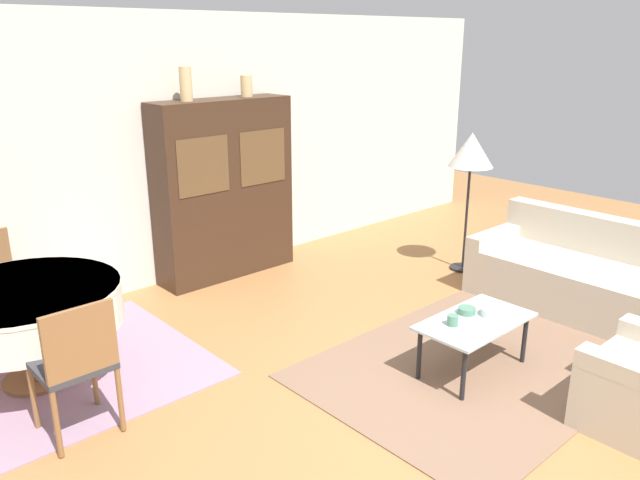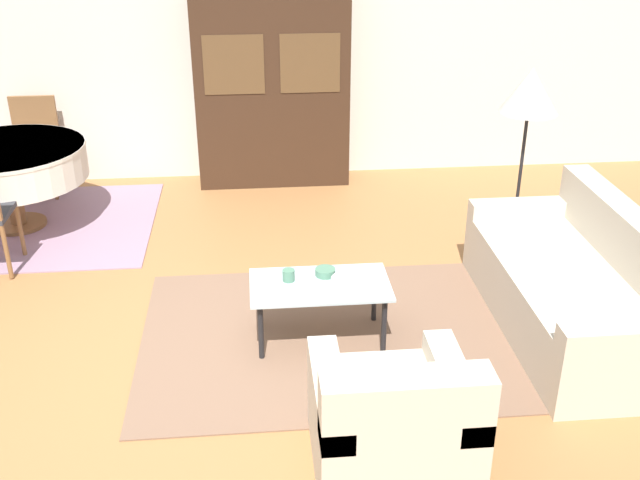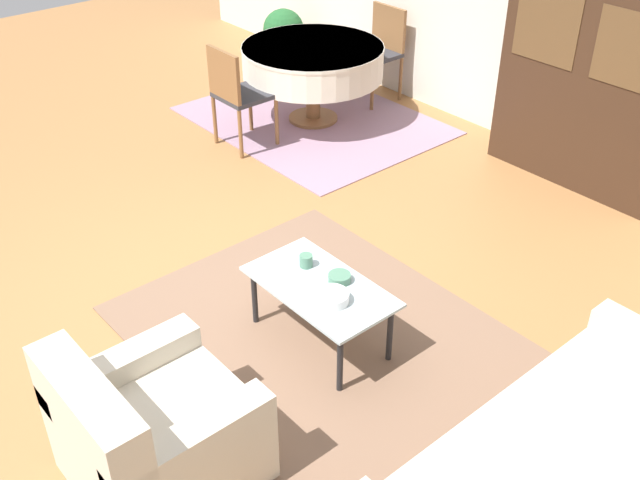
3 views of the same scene
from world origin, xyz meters
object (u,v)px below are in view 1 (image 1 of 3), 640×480
object	(u,v)px
couch	(584,278)
coffee_table	(475,326)
display_cabinet	(224,189)
dining_chair_near	(76,360)
cup	(453,320)
dining_table	(26,308)
vase_short	(246,86)
vase_tall	(186,84)
floor_lamp	(471,153)
bowl	(494,312)
bowl_small	(467,310)

from	to	relation	value
couch	coffee_table	size ratio (longest dim) A/B	2.15
display_cabinet	dining_chair_near	size ratio (longest dim) A/B	2.01
cup	dining_table	bearing A→B (deg)	139.03
coffee_table	vase_short	world-z (taller)	vase_short
dining_table	cup	bearing A→B (deg)	-40.97
couch	vase_tall	bearing A→B (deg)	37.87
floor_lamp	bowl	distance (m)	2.32
couch	coffee_table	world-z (taller)	couch
display_cabinet	dining_table	world-z (taller)	display_cabinet
coffee_table	vase_tall	distance (m)	3.48
coffee_table	bowl_small	distance (m)	0.14
dining_chair_near	bowl	distance (m)	2.98
vase_tall	cup	bearing A→B (deg)	-82.99
bowl_small	vase_tall	distance (m)	3.36
display_cabinet	bowl	size ratio (longest dim) A/B	9.54
coffee_table	floor_lamp	distance (m)	2.43
bowl	dining_table	bearing A→B (deg)	141.64
dining_table	floor_lamp	size ratio (longest dim) A/B	0.89
coffee_table	floor_lamp	bearing A→B (deg)	37.09
coffee_table	bowl_small	bearing A→B (deg)	67.83
couch	display_cabinet	distance (m)	3.66
bowl	vase_short	world-z (taller)	vase_short
cup	bowl	size ratio (longest dim) A/B	0.42
display_cabinet	vase_short	distance (m)	1.09
couch	vase_tall	world-z (taller)	vase_tall
bowl	floor_lamp	bearing A→B (deg)	40.83
dining_chair_near	cup	distance (m)	2.60
display_cabinet	vase_short	bearing A→B (deg)	0.16
couch	dining_table	size ratio (longest dim) A/B	1.48
coffee_table	bowl_small	xyz separation A→B (m)	(0.05, 0.11, 0.07)
dining_table	display_cabinet	bearing A→B (deg)	21.59
floor_lamp	vase_tall	xyz separation A→B (m)	(-2.37, 1.65, 0.73)
dining_table	vase_tall	bearing A→B (deg)	25.26
vase_tall	bowl_small	bearing A→B (deg)	-78.08
coffee_table	floor_lamp	xyz separation A→B (m)	(1.80, 1.36, 0.91)
cup	bowl_small	size ratio (longest dim) A/B	0.60
dining_table	dining_chair_near	distance (m)	0.89
couch	display_cabinet	bearing A→B (deg)	33.15
display_cabinet	cup	world-z (taller)	display_cabinet
vase_tall	dining_chair_near	bearing A→B (deg)	-137.30
couch	bowl_small	bearing A→B (deg)	86.17
vase_tall	bowl	bearing A→B (deg)	-76.57
couch	bowl	distance (m)	1.62
floor_lamp	cup	size ratio (longest dim) A/B	18.33
couch	bowl	size ratio (longest dim) A/B	10.15
display_cabinet	dining_table	distance (m)	2.54
couch	dining_table	xyz separation A→B (m)	(-4.32, 2.09, 0.31)
vase_tall	coffee_table	bearing A→B (deg)	-79.36
coffee_table	vase_tall	world-z (taller)	vase_tall
dining_table	cup	world-z (taller)	dining_table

